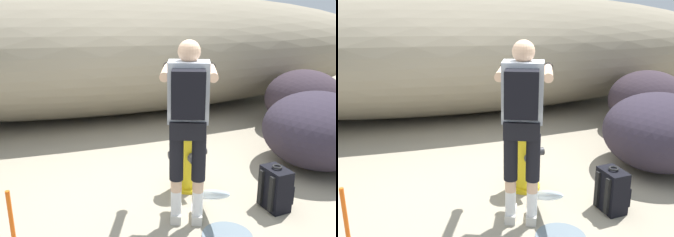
% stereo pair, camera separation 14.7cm
% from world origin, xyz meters
% --- Properties ---
extents(ground_plane, '(56.00, 56.00, 0.04)m').
position_xyz_m(ground_plane, '(0.00, 0.00, -0.02)').
color(ground_plane, gray).
extents(dirt_embankment, '(12.55, 3.20, 2.22)m').
position_xyz_m(dirt_embankment, '(0.00, 3.42, 1.11)').
color(dirt_embankment, gray).
rests_on(dirt_embankment, ground_plane).
extents(fire_hydrant, '(0.44, 0.40, 0.81)m').
position_xyz_m(fire_hydrant, '(0.17, -0.01, 0.37)').
color(fire_hydrant, gold).
rests_on(fire_hydrant, ground_plane).
extents(hydrant_water_jet, '(0.46, 1.06, 0.51)m').
position_xyz_m(hydrant_water_jet, '(0.17, -0.67, 0.17)').
color(hydrant_water_jet, silver).
rests_on(hydrant_water_jet, ground_plane).
extents(utility_worker, '(0.73, 1.04, 1.72)m').
position_xyz_m(utility_worker, '(-0.07, -0.59, 1.10)').
color(utility_worker, beige).
rests_on(utility_worker, ground_plane).
extents(spare_backpack, '(0.31, 0.32, 0.47)m').
position_xyz_m(spare_backpack, '(0.85, -0.70, 0.22)').
color(spare_backpack, black).
rests_on(spare_backpack, ground_plane).
extents(boulder_large, '(1.72, 1.73, 0.98)m').
position_xyz_m(boulder_large, '(2.77, 1.37, 0.49)').
color(boulder_large, '#342932').
rests_on(boulder_large, ground_plane).
extents(boulder_mid, '(2.06, 2.06, 0.95)m').
position_xyz_m(boulder_mid, '(1.98, 0.07, 0.48)').
color(boulder_mid, '#2D2632').
rests_on(boulder_mid, ground_plane).
extents(survey_stake, '(0.04, 0.04, 0.60)m').
position_xyz_m(survey_stake, '(-1.62, -0.66, 0.30)').
color(survey_stake, '#E55914').
rests_on(survey_stake, ground_plane).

